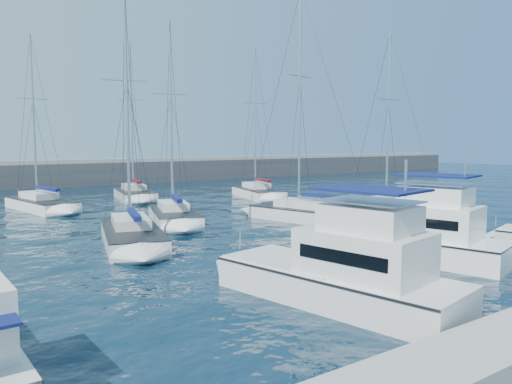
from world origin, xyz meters
TOP-DOWN VIEW (x-y plane):
  - ground at (0.00, 0.00)m, footprint 220.00×220.00m
  - breakwater at (0.00, 52.00)m, footprint 160.00×6.00m
  - motor_yacht_port_inner at (-2.41, -5.36)m, footprint 5.07×9.78m
  - motor_yacht_stbd_inner at (5.56, -2.22)m, footprint 5.63×10.19m
  - sailboat_mid_b at (-4.90, 9.34)m, footprint 5.27×9.40m
  - sailboat_mid_c at (0.29, 14.65)m, footprint 5.19×8.38m
  - sailboat_mid_d at (8.96, 9.96)m, footprint 5.42×9.69m
  - sailboat_mid_e at (15.57, 7.57)m, footprint 3.44×7.21m
  - sailboat_back_a at (-6.07, 27.61)m, footprint 4.60×9.34m
  - sailboat_back_b at (3.48, 30.61)m, footprint 4.65×8.36m
  - sailboat_back_c at (14.82, 24.87)m, footprint 4.84×8.65m

SIDE VIEW (x-z plane):
  - ground at x=0.00m, z-range 0.00..0.00m
  - sailboat_mid_b at x=-4.90m, z-range -6.98..8.02m
  - sailboat_back_a at x=-6.07m, z-range -7.12..8.16m
  - sailboat_mid_c at x=0.29m, z-range -6.90..7.96m
  - sailboat_mid_e at x=15.57m, z-range -6.76..7.83m
  - sailboat_back_c at x=14.82m, z-range -7.41..8.48m
  - sailboat_mid_d at x=8.96m, z-range -8.05..9.12m
  - sailboat_back_b at x=3.48m, z-range -7.57..8.65m
  - breakwater at x=0.00m, z-range -1.17..3.28m
  - motor_yacht_port_inner at x=-2.41m, z-range -1.21..3.48m
  - motor_yacht_stbd_inner at x=5.56m, z-range -1.21..3.48m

